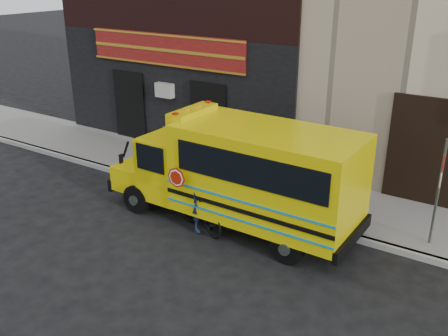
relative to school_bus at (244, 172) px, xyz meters
name	(u,v)px	position (x,y,z in m)	size (l,w,h in m)	color
ground	(193,252)	(-0.32, -1.80, -1.51)	(120.00, 120.00, 0.00)	black
curb	(248,208)	(-0.32, 0.80, -1.43)	(40.00, 0.20, 0.15)	#9B9C96
sidewalk	(273,189)	(-0.32, 2.30, -1.43)	(40.00, 3.00, 0.15)	gray
school_bus	(244,172)	(0.00, 0.00, 0.00)	(6.94, 2.45, 2.92)	black
sign_pole	(439,190)	(4.38, 1.40, 0.04)	(0.08, 0.24, 2.79)	#48504B
bicycle	(200,210)	(-0.82, -0.80, -0.96)	(0.52, 1.83, 1.10)	black
cyclist	(202,200)	(-0.72, -0.84, -0.62)	(0.65, 0.42, 1.78)	black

